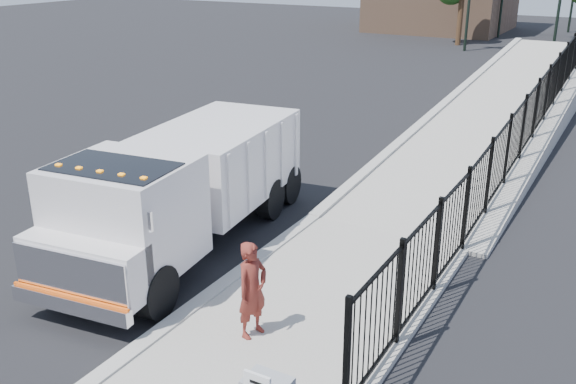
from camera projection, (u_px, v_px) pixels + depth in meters
The scene contains 8 objects.
ground at pixel (218, 294), 12.12m from camera, with size 120.00×120.00×0.00m, color black.
sidewalk at pixel (246, 381), 9.59m from camera, with size 3.55×12.00×0.12m, color #9E998E.
curb at pixel (146, 344), 10.46m from camera, with size 0.30×12.00×0.16m, color #ADAAA3.
ramp at pixel (509, 122), 24.18m from camera, with size 3.95×24.00×1.70m, color #9E998E.
iron_fence at pixel (533, 128), 19.95m from camera, with size 0.10×28.00×1.80m, color black.
truck at pixel (181, 186), 13.49m from camera, with size 3.23×7.74×2.58m.
worker at pixel (252, 290), 10.37m from camera, with size 0.60×0.40×1.66m, color maroon.
arrow_sign at pixel (257, 382), 7.32m from camera, with size 0.35×0.04×0.22m, color white.
Camera 1 is at (6.38, -8.63, 6.10)m, focal length 40.00 mm.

